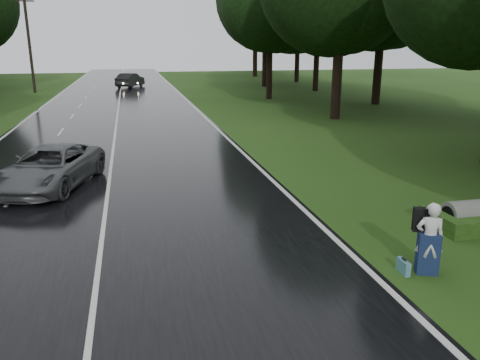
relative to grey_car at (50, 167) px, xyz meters
name	(u,v)px	position (x,y,z in m)	size (l,w,h in m)	color
ground	(93,314)	(1.90, -8.69, -0.74)	(160.00, 160.00, 0.00)	#274915
road	(116,130)	(1.90, 11.31, -0.72)	(12.00, 140.00, 0.04)	black
lane_center	(116,130)	(1.90, 11.31, -0.69)	(0.12, 140.00, 0.01)	silver
grey_car	(50,167)	(0.00, 0.00, 0.00)	(2.32, 5.03, 1.40)	#545659
far_car	(130,80)	(2.99, 39.97, 0.09)	(1.66, 4.77, 1.57)	black
hitchhiker	(429,241)	(8.91, -8.60, 0.02)	(0.69, 0.67, 1.63)	silver
suitcase	(403,267)	(8.42, -8.51, -0.59)	(0.12, 0.43, 0.30)	teal
culvert	(470,227)	(11.73, -6.46, -0.74)	(0.76, 0.76, 1.52)	slate
utility_pole_far	(35,93)	(-6.60, 35.74, -0.74)	(1.80, 0.28, 9.82)	black
tree_right_d	(335,119)	(16.12, 12.58, -0.74)	(9.83, 9.83, 15.36)	black
tree_right_e	(269,99)	(15.18, 25.05, -0.74)	(9.56, 9.56, 14.94)	black
tree_right_f	(264,87)	(18.24, 37.52, -0.74)	(10.26, 10.26, 16.04)	black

